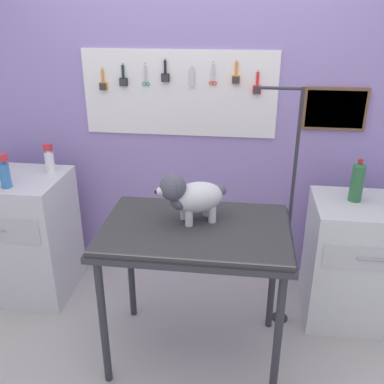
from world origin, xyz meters
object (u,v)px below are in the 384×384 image
dog (190,196)px  cabinet_right (360,262)px  grooming_arm (288,224)px  grooming_table (195,240)px  detangler_spray (5,173)px  counter_left (15,235)px  soda_bottle (357,182)px

dog → cabinet_right: (1.09, 0.44, -0.62)m
grooming_arm → dog: 0.72m
grooming_table → detangler_spray: size_ratio=4.69×
counter_left → cabinet_right: bearing=-0.0°
counter_left → cabinet_right: 2.44m
dog → counter_left: bearing=162.1°
counter_left → cabinet_right: (2.44, -0.00, -0.03)m
grooming_table → counter_left: counter_left is taller
cabinet_right → detangler_spray: bearing=-175.9°
grooming_arm → soda_bottle: grooming_arm is taller
grooming_table → detangler_spray: detangler_spray is taller
grooming_arm → cabinet_right: size_ratio=1.86×
cabinet_right → grooming_table: bearing=-154.9°
grooming_arm → dog: grooming_arm is taller
detangler_spray → soda_bottle: bearing=5.3°
grooming_arm → detangler_spray: bearing=-178.6°
soda_bottle → cabinet_right: bearing=-25.0°
detangler_spray → cabinet_right: bearing=4.1°
dog → cabinet_right: size_ratio=0.46×
grooming_arm → cabinet_right: bearing=13.4°
detangler_spray → soda_bottle: size_ratio=0.82×
grooming_arm → detangler_spray: grooming_arm is taller
grooming_arm → dog: (-0.58, -0.31, 0.30)m
soda_bottle → dog: bearing=-154.4°
counter_left → soda_bottle: (2.35, 0.04, 0.53)m
grooming_arm → counter_left: (-1.93, 0.12, -0.29)m
grooming_arm → soda_bottle: bearing=21.3°
dog → grooming_table: bearing=-59.6°
grooming_arm → counter_left: bearing=176.4°
grooming_arm → detangler_spray: (-1.82, -0.04, 0.27)m
cabinet_right → soda_bottle: bearing=155.0°
grooming_arm → soda_bottle: 0.51m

